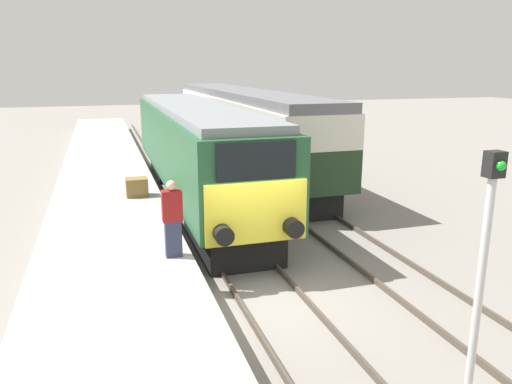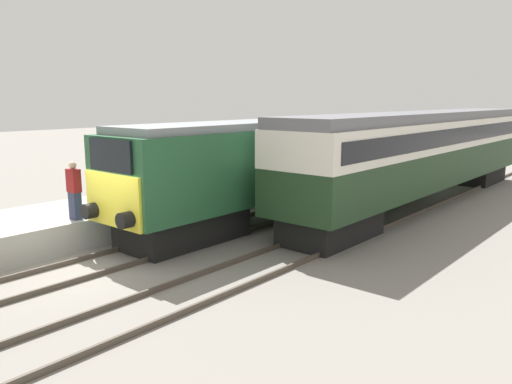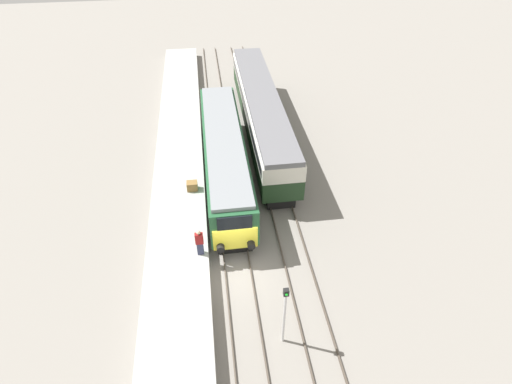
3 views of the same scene
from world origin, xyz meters
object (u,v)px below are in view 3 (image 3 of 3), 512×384
luggage_crate (192,186)px  signal_post (285,312)px  locomotive (225,155)px  passenger_carriage (261,110)px  person_on_platform (200,242)px

luggage_crate → signal_post: bearing=-69.9°
locomotive → luggage_crate: (-2.34, -1.99, -0.90)m
passenger_carriage → locomotive: bearing=-121.7°
signal_post → luggage_crate: (-4.04, 11.05, -1.15)m
signal_post → luggage_crate: signal_post is taller
passenger_carriage → signal_post: signal_post is taller
person_on_platform → luggage_crate: size_ratio=2.50×
locomotive → person_on_platform: 7.99m
person_on_platform → locomotive: bearing=75.8°
person_on_platform → signal_post: size_ratio=0.44×
signal_post → locomotive: bearing=97.4°
luggage_crate → passenger_carriage: bearing=52.5°
locomotive → person_on_platform: size_ratio=9.05×
person_on_platform → signal_post: (3.66, -5.30, 0.58)m
locomotive → person_on_platform: locomotive is taller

